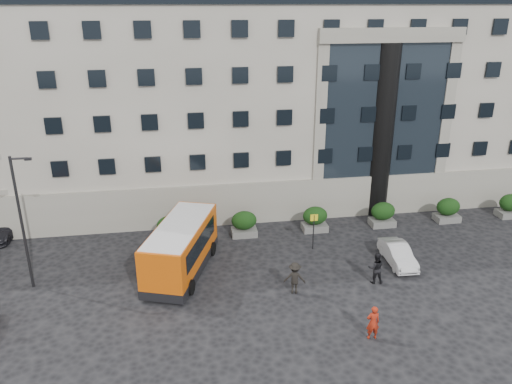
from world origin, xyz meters
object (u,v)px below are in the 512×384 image
Objects in this scene: minibus at (181,246)px; parked_car_d at (76,198)px; bus_stop_sign at (314,225)px; pedestrian_b at (376,268)px; hedge_a at (170,229)px; white_taxi at (398,254)px; hedge_b at (244,223)px; pedestrian_a at (373,323)px; hedge_d at (383,214)px; hedge_f at (510,205)px; hedge_e at (448,210)px; street_lamp at (22,219)px; hedge_c at (315,219)px; pedestrian_c at (295,278)px; parked_car_c at (4,228)px.

parked_car_d is at bearing 144.08° from minibus.
pedestrian_b is at bearing -62.46° from bus_stop_sign.
hedge_a is 15.35m from white_taxi.
hedge_b reaches higher than white_taxi.
minibus reaches higher than hedge_b.
parked_car_d is at bearing -47.65° from pedestrian_a.
white_taxi is at bearing -103.15° from hedge_d.
pedestrian_a is at bearing -57.16° from parked_car_d.
hedge_a and hedge_f have the same top height.
street_lamp reaches higher than hedge_e.
hedge_b is 10.40m from hedge_d.
hedge_b is 5.20m from hedge_c.
street_lamp is at bearing -173.46° from bus_stop_sign.
bus_stop_sign is (4.30, -2.80, 0.80)m from hedge_b.
hedge_c is 15.60m from hedge_f.
hedge_a and hedge_d have the same top height.
hedge_b is 0.96× the size of pedestrian_c.
parked_car_d is (-23.10, 7.47, -0.19)m from hedge_d.
pedestrian_c is at bearing -9.44° from minibus.
parked_car_c is 26.35m from pedestrian_a.
white_taxi is 2.02× the size of pedestrian_c.
hedge_f is 0.23× the size of street_lamp.
hedge_f is 20.48m from pedestrian_a.
hedge_a is at bearing 31.16° from street_lamp.
parked_car_c is at bearing -15.45° from pedestrian_c.
hedge_e is 1.00× the size of hedge_f.
bus_stop_sign reaches higher than hedge_c.
hedge_e is at bearing 42.96° from white_taxi.
pedestrian_c is at bearing -116.12° from bus_stop_sign.
street_lamp is (-23.54, -4.80, 3.44)m from hedge_d.
hedge_d is (15.60, 0.00, 0.00)m from hedge_a.
pedestrian_b is 5.00m from pedestrian_c.
pedestrian_c reaches higher than parked_car_c.
white_taxi is at bearing 14.54° from minibus.
pedestrian_a is (21.48, -15.26, 0.27)m from parked_car_c.
pedestrian_b reaches higher than hedge_d.
parked_car_d is at bearing -27.62° from pedestrian_b.
minibus is at bearing -169.58° from bus_stop_sign.
minibus is (-9.70, -4.42, 0.80)m from hedge_c.
hedge_c is 10.40m from hedge_e.
hedge_e is 0.95× the size of pedestrian_b.
hedge_d is 6.76m from bus_stop_sign.
hedge_b is 0.73× the size of bus_stop_sign.
street_lamp reaches higher than hedge_b.
hedge_b is at bearing 146.93° from bus_stop_sign.
hedge_b and hedge_d have the same top height.
hedge_c is at bearing 180.00° from hedge_e.
street_lamp reaches higher than hedge_f.
street_lamp is at bearing -159.93° from hedge_b.
hedge_e is 11.62m from pedestrian_b.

